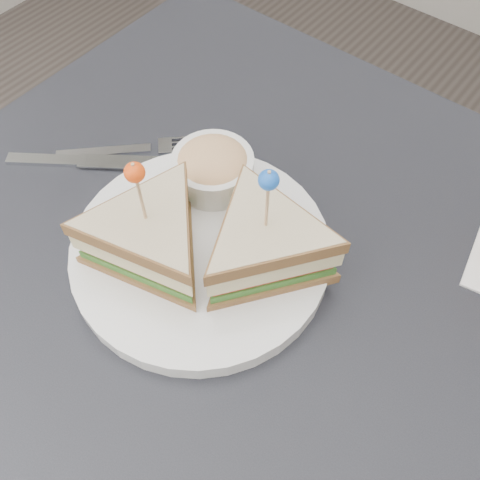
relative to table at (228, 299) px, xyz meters
name	(u,v)px	position (x,y,z in m)	size (l,w,h in m)	color
ground_plane	(234,439)	(0.00, 0.00, -0.67)	(3.50, 3.50, 0.00)	#3F3833
table	(228,299)	(0.00, 0.00, 0.00)	(0.80, 0.80, 0.75)	black
plate_meal	(206,235)	(-0.02, -0.01, 0.12)	(0.35, 0.35, 0.17)	white
cutlery_fork	(136,149)	(-0.20, 0.06, 0.08)	(0.15, 0.14, 0.01)	silver
cutlery_knife	(87,161)	(-0.23, 0.01, 0.08)	(0.19, 0.15, 0.01)	#B4BBBF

